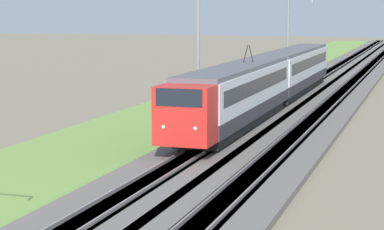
# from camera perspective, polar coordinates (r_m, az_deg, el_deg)

# --- Properties ---
(ballast_main) EXTENTS (240.00, 4.40, 0.30)m
(ballast_main) POSITION_cam_1_polar(r_m,az_deg,el_deg) (60.27, 7.03, 1.10)
(ballast_main) COLOR #605B56
(ballast_main) RESTS_ON ground
(ballast_adjacent) EXTENTS (240.00, 4.40, 0.30)m
(ballast_adjacent) POSITION_cam_1_polar(r_m,az_deg,el_deg) (59.69, 10.70, 0.95)
(ballast_adjacent) COLOR #605B56
(ballast_adjacent) RESTS_ON ground
(track_main) EXTENTS (240.00, 1.57, 0.45)m
(track_main) POSITION_cam_1_polar(r_m,az_deg,el_deg) (60.27, 7.03, 1.11)
(track_main) COLOR #4C4238
(track_main) RESTS_ON ground
(track_adjacent) EXTENTS (240.00, 1.57, 0.45)m
(track_adjacent) POSITION_cam_1_polar(r_m,az_deg,el_deg) (59.69, 10.70, 0.96)
(track_adjacent) COLOR #4C4238
(track_adjacent) RESTS_ON ground
(grass_verge) EXTENTS (240.00, 9.03, 0.12)m
(grass_verge) POSITION_cam_1_polar(r_m,az_deg,el_deg) (61.58, 1.78, 1.22)
(grass_verge) COLOR olive
(grass_verge) RESTS_ON ground
(passenger_train) EXTENTS (41.10, 2.85, 5.14)m
(passenger_train) POSITION_cam_1_polar(r_m,az_deg,el_deg) (54.55, 5.98, 2.79)
(passenger_train) COLOR red
(passenger_train) RESTS_ON ground
(catenary_mast_mid) EXTENTS (0.22, 2.56, 9.27)m
(catenary_mast_mid) POSITION_cam_1_polar(r_m,az_deg,el_deg) (46.96, 0.52, 4.88)
(catenary_mast_mid) COLOR slate
(catenary_mast_mid) RESTS_ON ground
(catenary_mast_far) EXTENTS (0.22, 2.56, 9.30)m
(catenary_mast_far) POSITION_cam_1_polar(r_m,az_deg,el_deg) (77.22, 7.36, 6.06)
(catenary_mast_far) COLOR slate
(catenary_mast_far) RESTS_ON ground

